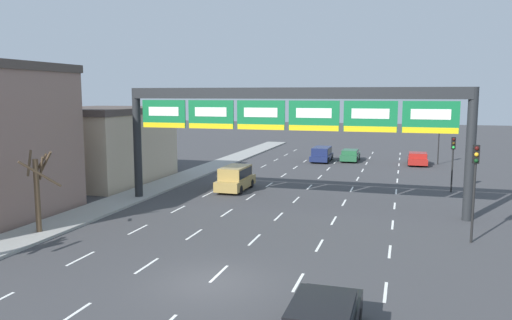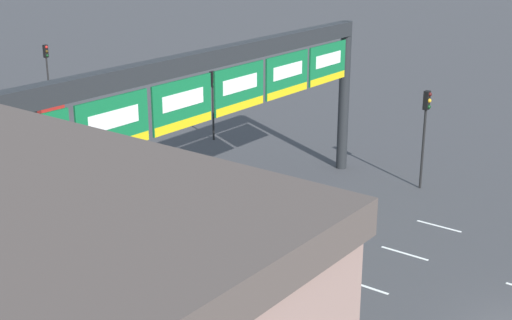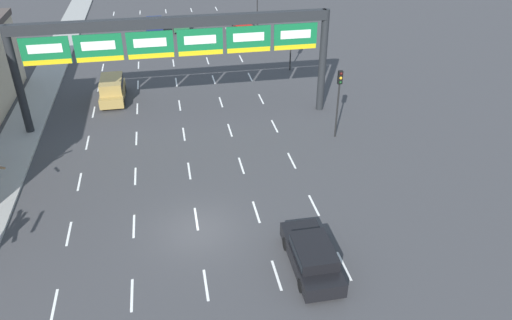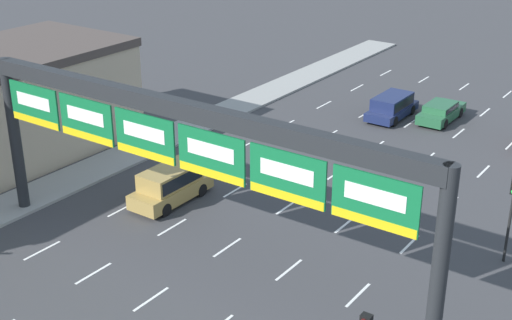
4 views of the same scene
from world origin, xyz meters
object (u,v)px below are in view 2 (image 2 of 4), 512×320
Objects in this scene: sign_gantry at (207,91)px; suv_gold at (31,224)px; traffic_light_mid_block at (426,120)px; traffic_light_near_gantry at (213,91)px; traffic_light_far_end at (47,61)px; car_red at (35,100)px.

sign_gantry is 8.74m from suv_gold.
sign_gantry reaches higher than traffic_light_mid_block.
traffic_light_far_end reaches higher than traffic_light_near_gantry.
car_red is 0.83× the size of traffic_light_mid_block.
traffic_light_mid_block reaches higher than traffic_light_far_end.
traffic_light_mid_block is (-0.13, -13.36, 0.49)m from traffic_light_near_gantry.
suv_gold reaches higher than car_red.
traffic_light_near_gantry is (15.72, 3.90, 1.95)m from suv_gold.
traffic_light_mid_block is 28.76m from traffic_light_far_end.
car_red is at bearing 98.39° from traffic_light_near_gantry.
sign_gantry reaches higher than car_red.
traffic_light_far_end is (10.46, 24.16, -3.12)m from sign_gantry.
traffic_light_mid_block reaches higher than suv_gold.
traffic_light_mid_block is at bearing -85.90° from car_red.
traffic_light_far_end is at bearing 27.41° from car_red.
sign_gantry reaches higher than traffic_light_near_gantry.
car_red is at bearing 69.97° from sign_gantry.
traffic_light_far_end reaches higher than car_red.
sign_gantry is 4.52× the size of traffic_light_mid_block.
traffic_light_mid_block is at bearing -31.24° from suv_gold.
suv_gold is (-5.18, 4.87, -5.09)m from sign_gantry.
sign_gantry is at bearing -140.26° from traffic_light_near_gantry.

